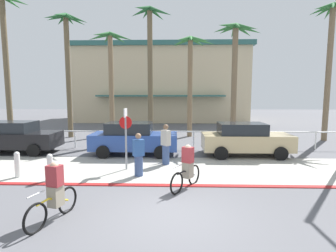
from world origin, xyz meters
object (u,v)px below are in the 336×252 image
at_px(bollard_1, 50,167).
at_px(palm_tree_4, 191,61).
at_px(palm_tree_1, 67,46).
at_px(pedestrian_1, 166,146).
at_px(car_black_0, 16,137).
at_px(pedestrian_0, 139,157).
at_px(palm_tree_6, 331,39).
at_px(car_blue_1, 133,138).
at_px(cyclist_black_0, 187,168).
at_px(stop_sign_bike_lane, 126,130).
at_px(palm_tree_2, 111,61).
at_px(bollard_0, 17,164).
at_px(palm_tree_3, 150,47).
at_px(palm_tree_0, 4,31).
at_px(car_tan_2, 245,139).
at_px(palm_tree_5, 235,53).
at_px(cyclist_yellow_1, 54,193).

xyz_separation_m(bollard_1, palm_tree_4, (5.61, 10.48, 5.03)).
height_order(palm_tree_1, pedestrian_1, palm_tree_1).
bearing_deg(car_black_0, pedestrian_0, -28.47).
relative_size(palm_tree_6, car_blue_1, 2.06).
xyz_separation_m(cyclist_black_0, pedestrian_0, (-1.79, 1.22, 0.08)).
height_order(bollard_1, pedestrian_0, pedestrian_0).
height_order(stop_sign_bike_lane, pedestrian_0, stop_sign_bike_lane).
bearing_deg(car_blue_1, palm_tree_2, 112.42).
height_order(car_black_0, car_blue_1, same).
relative_size(palm_tree_4, pedestrian_0, 4.39).
height_order(stop_sign_bike_lane, bollard_0, stop_sign_bike_lane).
bearing_deg(palm_tree_6, car_black_0, -166.65).
bearing_deg(palm_tree_1, pedestrian_0, -55.37).
bearing_deg(palm_tree_2, stop_sign_bike_lane, -72.96).
distance_m(bollard_0, palm_tree_1, 11.38).
bearing_deg(palm_tree_4, stop_sign_bike_lane, -109.24).
height_order(car_black_0, cyclist_black_0, car_black_0).
relative_size(bollard_1, palm_tree_3, 0.11).
xyz_separation_m(palm_tree_0, palm_tree_6, (21.59, 0.46, -0.57)).
relative_size(car_black_0, cyclist_black_0, 2.84).
distance_m(palm_tree_1, pedestrian_1, 11.89).
xyz_separation_m(car_blue_1, pedestrian_1, (1.76, -1.89, -0.02)).
distance_m(bollard_0, pedestrian_0, 4.55).
bearing_deg(palm_tree_6, palm_tree_4, 170.66).
height_order(stop_sign_bike_lane, palm_tree_0, palm_tree_0).
xyz_separation_m(palm_tree_6, car_tan_2, (-6.64, -4.81, -5.87)).
distance_m(palm_tree_6, pedestrian_0, 15.47).
relative_size(stop_sign_bike_lane, car_tan_2, 0.58).
distance_m(palm_tree_6, car_blue_1, 14.48).
bearing_deg(bollard_1, cyclist_black_0, -6.79).
relative_size(bollard_0, car_tan_2, 0.23).
bearing_deg(palm_tree_4, bollard_0, -124.66).
height_order(palm_tree_2, palm_tree_4, palm_tree_2).
distance_m(stop_sign_bike_lane, car_tan_2, 6.23).
bearing_deg(car_tan_2, palm_tree_6, 35.89).
distance_m(stop_sign_bike_lane, palm_tree_3, 9.41).
bearing_deg(palm_tree_6, palm_tree_1, 177.30).
xyz_separation_m(palm_tree_0, palm_tree_5, (15.19, -0.45, -1.60)).
relative_size(palm_tree_0, cyclist_yellow_1, 5.49).
height_order(bollard_0, palm_tree_4, palm_tree_4).
relative_size(palm_tree_2, palm_tree_3, 0.84).
xyz_separation_m(bollard_0, car_tan_2, (9.47, 3.85, 0.35)).
distance_m(palm_tree_1, palm_tree_2, 3.15).
xyz_separation_m(bollard_1, palm_tree_6, (14.70, 8.98, 6.22)).
bearing_deg(cyclist_black_0, palm_tree_0, 142.36).
height_order(stop_sign_bike_lane, palm_tree_2, palm_tree_2).
bearing_deg(palm_tree_0, palm_tree_5, -1.71).
bearing_deg(stop_sign_bike_lane, car_black_0, 155.26).
xyz_separation_m(palm_tree_4, palm_tree_5, (2.69, -2.41, 0.16)).
bearing_deg(car_black_0, palm_tree_6, 13.35).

